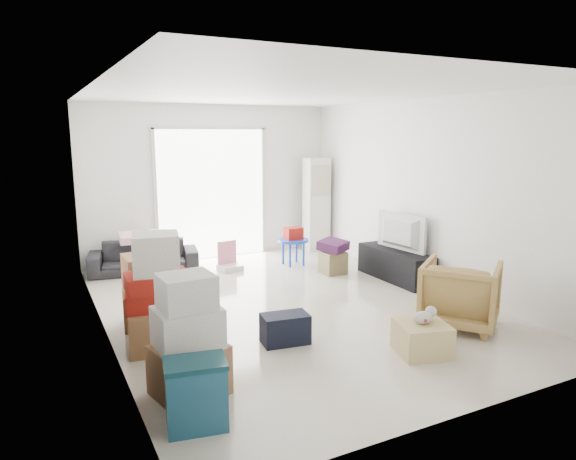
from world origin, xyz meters
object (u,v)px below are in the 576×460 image
Objects in this scene: ottoman at (333,262)px; tv_console at (395,265)px; ac_tower at (316,205)px; television at (396,246)px; storage_bins at (196,394)px; wood_crate at (422,338)px; sofa at (144,252)px; armchair at (461,291)px; kids_table at (293,238)px.

tv_console is at bearing -47.92° from ottoman.
television is at bearing -88.77° from ac_tower.
television is (0.05, -2.33, -0.35)m from ac_tower.
storage_bins is (-3.90, -2.53, 0.04)m from tv_console.
tv_console is at bearing -5.57° from television.
tv_console is at bearing -88.77° from ac_tower.
storage_bins is 2.44m from wood_crate.
ac_tower is at bearing 51.57° from storage_bins.
tv_console is 3.98m from sofa.
ac_tower is at bearing -43.51° from armchair.
sofa is at bearing 151.60° from ottoman.
storage_bins is 0.83× the size of kids_table.
ac_tower is 4.96× the size of ottoman.
ac_tower is 1.26× the size of tv_console.
sofa reaches higher than storage_bins.
sofa reaches higher than tv_console.
kids_table is at bearing 123.33° from tv_console.
kids_table is at bearing 27.76° from television.
ottoman is (2.67, -1.44, -0.15)m from sofa.
ac_tower is 6.22m from storage_bins.
ottoman is (-0.61, -1.59, -0.70)m from ac_tower.
television is 1.79m from kids_table.
ottoman is 0.73× the size of wood_crate.
sofa is (-3.28, -0.15, -0.54)m from ac_tower.
storage_bins reaches higher than wood_crate.
television is 3.99m from sofa.
television is 1.15× the size of armchair.
wood_crate is at bearing 141.50° from television.
ac_tower is 2.35m from television.
tv_console is 1.44× the size of television.
ac_tower is 1.04× the size of sofa.
television is at bearing -56.67° from kids_table.
television is 1.99× the size of wood_crate.
storage_bins is 1.53× the size of ottoman.
tv_console is 2.57× the size of storage_bins.
sofa is at bearing -2.17° from armchair.
storage_bins is 4.59m from ottoman.
ac_tower is at bearing 72.82° from wood_crate.
sofa is at bearing 83.12° from storage_bins.
ac_tower reaches higher than ottoman.
sofa is at bearing 112.71° from wood_crate.
television is (0.00, -0.00, 0.29)m from tv_console.
armchair is 3.39m from kids_table.
armchair is at bearing -96.90° from ac_tower.
wood_crate is (2.43, 0.25, -0.11)m from storage_bins.
sofa reaches higher than ottoman.
ac_tower is 4.87m from wood_crate.
storage_bins is at bearing 117.36° from television.
sofa is 3.48× the size of wood_crate.
kids_table is at bearing -138.06° from ac_tower.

